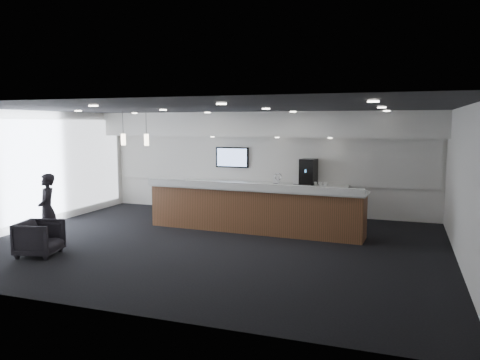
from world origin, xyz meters
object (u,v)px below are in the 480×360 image
(service_counter, at_px, (253,209))
(lounge_guest, at_px, (47,209))
(coffee_machine, at_px, (308,172))
(armchair, at_px, (39,238))

(service_counter, height_order, lounge_guest, lounge_guest)
(lounge_guest, bearing_deg, coffee_machine, 98.10)
(armchair, relative_size, lounge_guest, 0.50)
(service_counter, xyz_separation_m, lounge_guest, (-3.93, -2.68, 0.21))
(lounge_guest, bearing_deg, service_counter, 86.98)
(lounge_guest, bearing_deg, armchair, -5.75)
(service_counter, distance_m, armchair, 4.90)
(service_counter, xyz_separation_m, coffee_machine, (0.92, 2.24, 0.74))
(service_counter, relative_size, lounge_guest, 3.50)
(coffee_machine, relative_size, armchair, 0.93)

